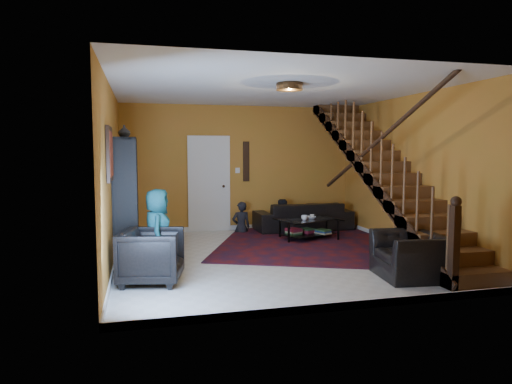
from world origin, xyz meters
TOP-DOWN VIEW (x-y plane):
  - floor at (0.00, 0.00)m, footprint 5.50×5.50m
  - room at (-1.33, 1.33)m, footprint 5.50×5.50m
  - staircase at (2.12, -0.00)m, footprint 0.95×5.02m
  - bookshelf at (-2.40, 0.60)m, footprint 0.35×1.80m
  - door at (-0.70, 2.73)m, footprint 0.82×0.05m
  - framed_picture at (-2.57, -0.90)m, footprint 0.04×0.74m
  - wall_hanging at (0.15, 2.73)m, footprint 0.14×0.03m
  - ceiling_fixture at (0.00, -0.80)m, footprint 0.40×0.40m
  - rug at (1.06, 0.94)m, footprint 4.67×4.93m
  - sofa at (1.37, 2.30)m, footprint 2.17×0.86m
  - armchair_left at (-2.05, -1.12)m, footprint 0.97×0.95m
  - armchair_right at (1.50, -1.74)m, footprint 0.96×1.06m
  - person_adult_a at (-0.05, 2.35)m, footprint 0.43×0.29m
  - person_adult_b at (0.87, 2.35)m, footprint 0.59×0.47m
  - person_child at (-1.95, -0.62)m, footprint 0.43×0.63m
  - coffee_table at (1.11, 1.25)m, footprint 1.26×1.03m
  - cup_a at (0.96, 1.11)m, footprint 0.16×0.16m
  - cup_b at (1.17, 1.23)m, footprint 0.11×0.11m
  - bowl at (1.13, 1.22)m, footprint 0.25×0.25m
  - vase at (-2.41, 0.10)m, footprint 0.18×0.18m
  - popcorn_bucket at (-1.99, -0.70)m, footprint 0.13×0.13m

SIDE VIEW (x-z plane):
  - floor at x=0.00m, z-range 0.00..0.00m
  - rug at x=1.06m, z-range 0.00..0.02m
  - room at x=-1.33m, z-range -2.70..2.80m
  - popcorn_bucket at x=-1.99m, z-range 0.02..0.17m
  - person_adult_a at x=-0.05m, z-range -0.45..0.68m
  - person_adult_b at x=0.87m, z-range -0.45..0.71m
  - coffee_table at x=1.11m, z-range 0.03..0.45m
  - sofa at x=1.37m, z-range 0.00..0.63m
  - armchair_right at x=1.50m, z-range 0.00..0.63m
  - armchair_left at x=-2.05m, z-range 0.00..0.74m
  - bowl at x=1.13m, z-range 0.42..0.47m
  - cup_b at x=1.17m, z-range 0.42..0.51m
  - cup_a at x=0.96m, z-range 0.42..0.52m
  - person_child at x=-1.95m, z-range 0.00..1.24m
  - bookshelf at x=-2.40m, z-range -0.04..1.96m
  - door at x=-0.70m, z-range 0.00..2.05m
  - staircase at x=2.12m, z-range -0.19..2.99m
  - wall_hanging at x=0.15m, z-range 1.10..2.00m
  - framed_picture at x=-2.57m, z-range 1.38..2.12m
  - vase at x=-2.41m, z-range 2.00..2.19m
  - ceiling_fixture at x=0.00m, z-range 2.69..2.79m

